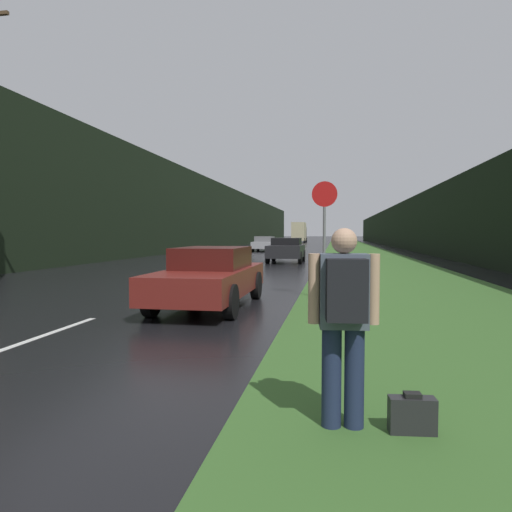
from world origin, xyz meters
TOP-DOWN VIEW (x-y plane):
  - grass_verge at (6.73, 40.00)m, footprint 6.00×240.00m
  - lane_stripe_b at (0.00, 6.33)m, footprint 0.12×3.00m
  - lane_stripe_c at (0.00, 13.33)m, footprint 0.12×3.00m
  - lane_stripe_d at (0.00, 20.33)m, footprint 0.12×3.00m
  - treeline_far_side at (-9.73, 50.00)m, footprint 2.00×140.00m
  - treeline_near_side at (12.73, 50.00)m, footprint 2.00×140.00m
  - stop_sign at (4.38, 11.17)m, footprint 0.63×0.07m
  - hitchhiker_with_backpack at (4.72, 3.50)m, footprint 0.59×0.44m
  - suitcase at (5.28, 3.51)m, footprint 0.39×0.17m
  - car_passing_near at (1.86, 9.65)m, footprint 1.82×4.60m
  - car_passing_far at (1.86, 25.94)m, footprint 2.00×4.08m
  - car_oncoming at (-1.86, 42.02)m, footprint 2.01×4.59m
  - delivery_truck at (-1.86, 83.72)m, footprint 2.44×8.44m

SIDE VIEW (x-z plane):
  - lane_stripe_b at x=0.00m, z-range 0.00..0.01m
  - lane_stripe_c at x=0.00m, z-range 0.00..0.01m
  - lane_stripe_d at x=0.00m, z-range 0.00..0.01m
  - grass_verge at x=6.73m, z-range 0.00..0.02m
  - suitcase at x=5.28m, z-range -0.01..0.34m
  - car_passing_near at x=1.86m, z-range 0.02..1.36m
  - car_oncoming at x=-1.86m, z-range 0.01..1.42m
  - car_passing_far at x=1.86m, z-range 0.03..1.43m
  - hitchhiker_with_backpack at x=4.72m, z-range 0.13..1.82m
  - stop_sign at x=4.38m, z-range 0.29..3.24m
  - delivery_truck at x=-1.86m, z-range 0.09..3.79m
  - treeline_near_side at x=12.73m, z-range 0.00..5.12m
  - treeline_far_side at x=-9.73m, z-range 0.00..7.63m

